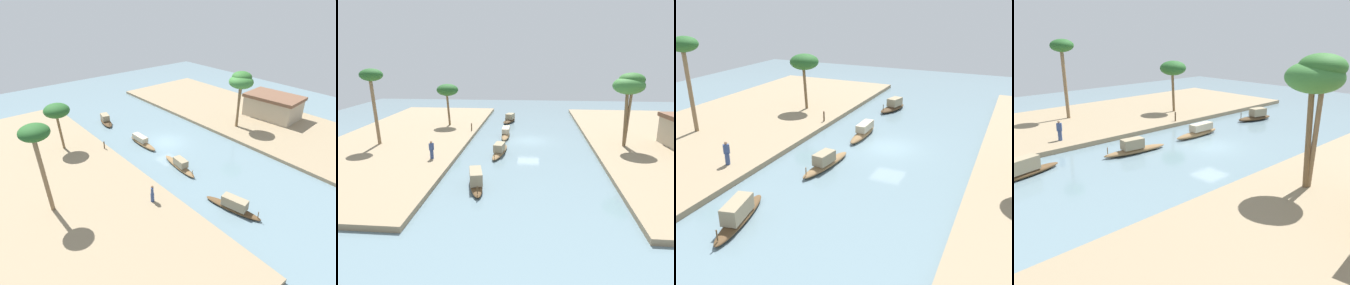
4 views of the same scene
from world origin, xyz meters
The scene contains 14 objects.
river_water centered at (0.00, 0.00, 0.00)m, with size 70.05×70.05×0.00m, color slate.
riverbank_left centered at (0.00, -14.44, 0.20)m, with size 41.16×15.49×0.40m, color #937F60.
riverbank_right centered at (0.00, 14.44, 0.20)m, with size 41.16×15.49×0.40m, color #937F60.
sampan_midstream centered at (13.71, -3.71, 0.51)m, with size 5.27×2.08×1.30m.
sampan_near_left_bank centered at (-1.53, -2.83, 0.43)m, with size 4.93×1.00×1.10m.
sampan_foreground centered at (5.59, -2.79, 0.42)m, with size 5.36×1.54×1.18m.
sampan_open_hull centered at (-10.41, -3.06, 0.45)m, with size 4.33×2.13×1.24m.
person_on_near_bank centered at (8.72, -8.72, 1.16)m, with size 0.45×0.45×1.68m.
mooring_post centered at (-2.82, -7.31, 0.86)m, with size 0.14×0.14×0.91m, color #4C3823.
palm_tree_left_near centered at (-5.95, -11.07, 5.10)m, with size 2.86×2.86×5.56m.
palm_tree_left_far centered at (4.25, -16.08, 7.24)m, with size 2.31×2.31×7.91m.
palm_tree_right_tall centered at (2.67, 10.20, 7.04)m, with size 2.55×2.55×7.54m.
palm_tree_right_short centered at (2.86, 9.91, 6.55)m, with size 3.16×3.16×7.14m.
riverside_building centered at (3.75, 16.94, 2.06)m, with size 8.01×5.86×3.28m.
Camera 1 is at (25.69, -20.70, 16.86)m, focal length 31.31 mm.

